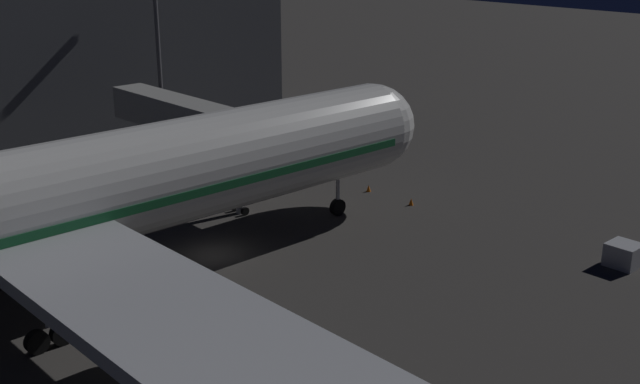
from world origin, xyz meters
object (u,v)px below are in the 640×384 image
object	(u,v)px
jet_bridge	(199,121)
traffic_cone_nose_port	(411,202)
airliner_at_gate	(14,212)
baggage_container_near_belt	(624,255)
apron_floodlight_mast	(158,44)
traffic_cone_nose_starboard	(369,188)

from	to	relation	value
jet_bridge	traffic_cone_nose_port	size ratio (longest dim) A/B	32.45
airliner_at_gate	baggage_container_near_belt	bearing A→B (deg)	-121.82
apron_floodlight_mast	traffic_cone_nose_starboard	distance (m)	25.36
traffic_cone_nose_port	baggage_container_near_belt	bearing A→B (deg)	-176.15
airliner_at_gate	traffic_cone_nose_port	xyz separation A→B (m)	(-2.20, -28.55, -5.64)
baggage_container_near_belt	traffic_cone_nose_port	distance (m)	16.23
airliner_at_gate	traffic_cone_nose_port	size ratio (longest dim) A/B	109.53
jet_bridge	traffic_cone_nose_starboard	xyz separation A→B (m)	(-7.66, -10.43, -5.72)
airliner_at_gate	jet_bridge	bearing A→B (deg)	-61.46
apron_floodlight_mast	traffic_cone_nose_starboard	world-z (taller)	apron_floodlight_mast
airliner_at_gate	baggage_container_near_belt	xyz separation A→B (m)	(-18.39, -29.65, -5.20)
traffic_cone_nose_port	traffic_cone_nose_starboard	distance (m)	4.40
jet_bridge	apron_floodlight_mast	world-z (taller)	apron_floodlight_mast
apron_floodlight_mast	jet_bridge	bearing A→B (deg)	157.56
jet_bridge	baggage_container_near_belt	distance (m)	30.96
baggage_container_near_belt	traffic_cone_nose_port	world-z (taller)	baggage_container_near_belt
baggage_container_near_belt	traffic_cone_nose_starboard	distance (m)	20.63
traffic_cone_nose_port	jet_bridge	bearing A→B (deg)	40.85
jet_bridge	traffic_cone_nose_port	distance (m)	16.94
jet_bridge	baggage_container_near_belt	size ratio (longest dim) A/B	9.43
jet_bridge	baggage_container_near_belt	world-z (taller)	jet_bridge
baggage_container_near_belt	traffic_cone_nose_port	xyz separation A→B (m)	(16.19, 1.09, -0.44)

